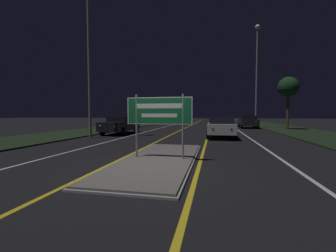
# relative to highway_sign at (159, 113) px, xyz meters

# --- Properties ---
(ground_plane) EXTENTS (160.00, 160.00, 0.00)m
(ground_plane) POSITION_rel_highway_sign_xyz_m (0.00, -0.87, -1.64)
(ground_plane) COLOR black
(median_island) EXTENTS (2.44, 6.93, 0.10)m
(median_island) POSITION_rel_highway_sign_xyz_m (0.00, 0.00, -1.60)
(median_island) COLOR #999993
(median_island) RESTS_ON ground_plane
(verge_left) EXTENTS (5.00, 100.00, 0.08)m
(verge_left) POSITION_rel_highway_sign_xyz_m (-9.50, 19.13, -1.60)
(verge_left) COLOR black
(verge_left) RESTS_ON ground_plane
(verge_right) EXTENTS (5.00, 100.00, 0.08)m
(verge_right) POSITION_rel_highway_sign_xyz_m (9.50, 19.13, -1.60)
(verge_right) COLOR black
(verge_right) RESTS_ON ground_plane
(centre_line_yellow_left) EXTENTS (0.12, 70.00, 0.01)m
(centre_line_yellow_left) POSITION_rel_highway_sign_xyz_m (-1.41, 24.13, -1.64)
(centre_line_yellow_left) COLOR gold
(centre_line_yellow_left) RESTS_ON ground_plane
(centre_line_yellow_right) EXTENTS (0.12, 70.00, 0.01)m
(centre_line_yellow_right) POSITION_rel_highway_sign_xyz_m (1.41, 24.13, -1.64)
(centre_line_yellow_right) COLOR gold
(centre_line_yellow_right) RESTS_ON ground_plane
(lane_line_white_left) EXTENTS (0.12, 70.00, 0.01)m
(lane_line_white_left) POSITION_rel_highway_sign_xyz_m (-4.20, 24.13, -1.64)
(lane_line_white_left) COLOR silver
(lane_line_white_left) RESTS_ON ground_plane
(lane_line_white_right) EXTENTS (0.12, 70.00, 0.01)m
(lane_line_white_right) POSITION_rel_highway_sign_xyz_m (4.20, 24.13, -1.64)
(lane_line_white_right) COLOR silver
(lane_line_white_right) RESTS_ON ground_plane
(edge_line_white_left) EXTENTS (0.10, 70.00, 0.01)m
(edge_line_white_left) POSITION_rel_highway_sign_xyz_m (-7.20, 24.13, -1.64)
(edge_line_white_left) COLOR silver
(edge_line_white_left) RESTS_ON ground_plane
(edge_line_white_right) EXTENTS (0.10, 70.00, 0.01)m
(edge_line_white_right) POSITION_rel_highway_sign_xyz_m (7.20, 24.13, -1.64)
(edge_line_white_right) COLOR silver
(edge_line_white_right) RESTS_ON ground_plane
(highway_sign) EXTENTS (2.28, 0.07, 2.19)m
(highway_sign) POSITION_rel_highway_sign_xyz_m (0.00, 0.00, 0.00)
(highway_sign) COLOR gray
(highway_sign) RESTS_ON median_island
(streetlight_left_near) EXTENTS (0.60, 0.60, 10.21)m
(streetlight_left_near) POSITION_rel_highway_sign_xyz_m (-6.33, 6.24, 5.30)
(streetlight_left_near) COLOR gray
(streetlight_left_near) RESTS_ON ground_plane
(streetlight_right_near) EXTENTS (0.53, 0.53, 11.34)m
(streetlight_right_near) POSITION_rel_highway_sign_xyz_m (6.38, 18.88, 5.50)
(streetlight_right_near) COLOR gray
(streetlight_right_near) RESTS_ON ground_plane
(car_receding_0) EXTENTS (1.87, 4.66, 1.39)m
(car_receding_0) POSITION_rel_highway_sign_xyz_m (2.31, 8.38, -0.88)
(car_receding_0) COLOR #B7B7BC
(car_receding_0) RESTS_ON ground_plane
(car_receding_1) EXTENTS (1.96, 4.10, 1.44)m
(car_receding_1) POSITION_rel_highway_sign_xyz_m (5.69, 19.66, -0.88)
(car_receding_1) COLOR black
(car_receding_1) RESTS_ON ground_plane
(car_approaching_0) EXTENTS (1.92, 4.64, 1.41)m
(car_approaching_0) POSITION_rel_highway_sign_xyz_m (-5.63, 9.66, -0.89)
(car_approaching_0) COLOR black
(car_approaching_0) RESTS_ON ground_plane
(roadside_palm_right) EXTENTS (1.98, 1.98, 5.23)m
(roadside_palm_right) POSITION_rel_highway_sign_xyz_m (9.06, 16.94, 2.61)
(roadside_palm_right) COLOR #4C3823
(roadside_palm_right) RESTS_ON verge_right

